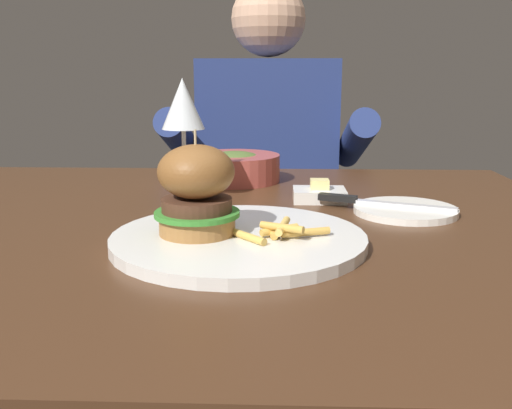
% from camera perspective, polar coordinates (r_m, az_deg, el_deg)
% --- Properties ---
extents(dining_table, '(1.11, 0.92, 0.74)m').
position_cam_1_polar(dining_table, '(0.84, -4.22, -7.85)').
color(dining_table, '#472B19').
rests_on(dining_table, ground).
extents(main_plate, '(0.31, 0.31, 0.01)m').
position_cam_1_polar(main_plate, '(0.70, -1.74, -3.51)').
color(main_plate, white).
rests_on(main_plate, dining_table).
extents(burger_sandwich, '(0.10, 0.10, 0.13)m').
position_cam_1_polar(burger_sandwich, '(0.69, -5.97, 1.49)').
color(burger_sandwich, '#9E6B38').
rests_on(burger_sandwich, main_plate).
extents(fries_pile, '(0.13, 0.08, 0.02)m').
position_cam_1_polar(fries_pile, '(0.68, 2.16, -2.62)').
color(fries_pile, '#E0B251').
rests_on(fries_pile, main_plate).
extents(wine_glass, '(0.07, 0.07, 0.20)m').
position_cam_1_polar(wine_glass, '(0.91, -7.31, 9.42)').
color(wine_glass, silver).
rests_on(wine_glass, dining_table).
extents(bread_plate, '(0.15, 0.15, 0.01)m').
position_cam_1_polar(bread_plate, '(0.88, 14.70, -0.56)').
color(bread_plate, white).
rests_on(bread_plate, dining_table).
extents(table_knife, '(0.20, 0.09, 0.01)m').
position_cam_1_polar(table_knife, '(0.89, 11.55, 0.28)').
color(table_knife, silver).
rests_on(table_knife, bread_plate).
extents(butter_dish, '(0.09, 0.07, 0.04)m').
position_cam_1_polar(butter_dish, '(0.94, 6.36, 1.07)').
color(butter_dish, white).
rests_on(butter_dish, dining_table).
extents(soup_bowl, '(0.18, 0.18, 0.06)m').
position_cam_1_polar(soup_bowl, '(1.11, -2.16, 3.81)').
color(soup_bowl, '#B24C42').
rests_on(soup_bowl, dining_table).
extents(diner_person, '(0.51, 0.36, 1.18)m').
position_cam_1_polar(diner_person, '(1.56, 1.15, -1.14)').
color(diner_person, '#282833').
rests_on(diner_person, ground).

